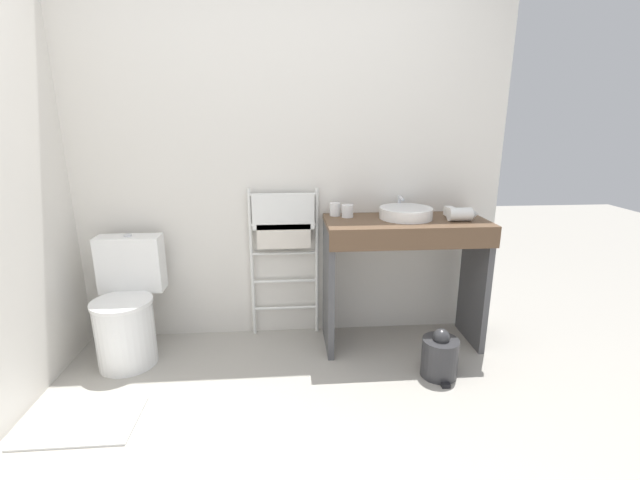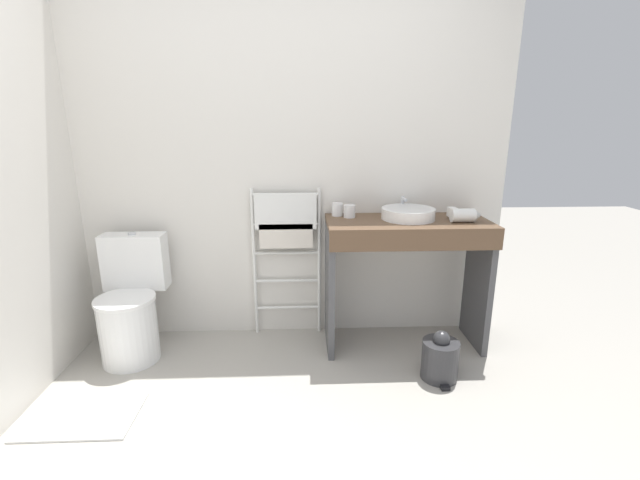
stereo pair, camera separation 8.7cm
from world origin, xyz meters
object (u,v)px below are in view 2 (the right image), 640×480
(toilet, at_px, (131,308))
(hair_dryer, at_px, (464,215))
(trash_bin, at_px, (440,358))
(cup_near_wall, at_px, (337,209))
(cup_near_edge, at_px, (349,211))
(sink_basin, at_px, (408,213))
(towel_radiator, at_px, (286,231))

(toilet, bearing_deg, hair_dryer, 0.39)
(toilet, relative_size, trash_bin, 2.58)
(trash_bin, bearing_deg, cup_near_wall, 135.07)
(toilet, xyz_separation_m, cup_near_edge, (1.43, 0.17, 0.59))
(sink_basin, distance_m, hair_dryer, 0.34)
(hair_dryer, bearing_deg, cup_near_wall, 165.21)
(cup_near_edge, bearing_deg, cup_near_wall, 144.50)
(towel_radiator, bearing_deg, trash_bin, -33.32)
(towel_radiator, relative_size, cup_near_edge, 12.81)
(cup_near_edge, bearing_deg, hair_dryer, -12.17)
(sink_basin, bearing_deg, toilet, -176.78)
(sink_basin, bearing_deg, hair_dryer, -14.61)
(toilet, distance_m, towel_radiator, 1.13)
(trash_bin, bearing_deg, towel_radiator, 146.68)
(cup_near_wall, bearing_deg, towel_radiator, 174.72)
(toilet, xyz_separation_m, sink_basin, (1.81, 0.10, 0.59))
(cup_near_edge, bearing_deg, sink_basin, -9.96)
(towel_radiator, bearing_deg, cup_near_edge, -11.54)
(cup_near_edge, height_order, hair_dryer, hair_dryer)
(toilet, relative_size, cup_near_edge, 9.55)
(towel_radiator, bearing_deg, hair_dryer, -11.93)
(sink_basin, bearing_deg, cup_near_wall, 165.08)
(toilet, height_order, trash_bin, toilet)
(toilet, bearing_deg, sink_basin, 3.22)
(toilet, relative_size, towel_radiator, 0.75)
(sink_basin, relative_size, trash_bin, 1.12)
(cup_near_wall, xyz_separation_m, trash_bin, (0.58, -0.58, -0.80))
(toilet, xyz_separation_m, hair_dryer, (2.14, 0.01, 0.60))
(toilet, bearing_deg, towel_radiator, 14.20)
(towel_radiator, distance_m, cup_near_wall, 0.38)
(sink_basin, height_order, cup_near_edge, cup_near_edge)
(cup_near_edge, distance_m, trash_bin, 1.08)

